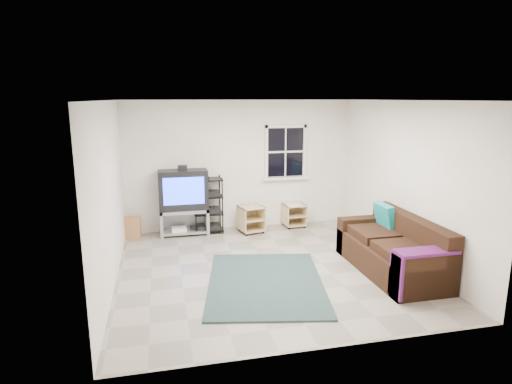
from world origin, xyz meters
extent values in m
plane|color=gray|center=(0.00, 0.00, 0.00)|extent=(4.60, 4.60, 0.00)
plane|color=white|center=(0.00, 0.00, 2.60)|extent=(4.60, 4.60, 0.00)
plane|color=white|center=(0.00, 2.30, 1.30)|extent=(4.60, 0.00, 4.60)
plane|color=white|center=(0.00, -2.30, 1.30)|extent=(4.60, 0.00, 4.60)
plane|color=white|center=(-2.30, 0.00, 1.30)|extent=(0.00, 4.60, 4.60)
plane|color=white|center=(2.30, 0.00, 1.30)|extent=(0.00, 4.60, 4.60)
cube|color=black|center=(0.95, 2.28, 1.55)|extent=(0.80, 0.01, 1.02)
cube|color=silver|center=(0.95, 2.26, 2.07)|extent=(0.88, 0.06, 0.06)
cube|color=silver|center=(0.95, 2.25, 1.00)|extent=(0.98, 0.14, 0.05)
cube|color=silver|center=(0.54, 2.26, 1.55)|extent=(0.06, 0.06, 1.10)
cube|color=silver|center=(1.36, 2.26, 1.55)|extent=(0.06, 0.06, 1.10)
cube|color=silver|center=(0.95, 2.27, 1.55)|extent=(0.78, 0.04, 0.04)
cube|color=gray|center=(-1.17, 2.04, 0.49)|extent=(0.94, 0.47, 0.06)
cube|color=gray|center=(-1.61, 2.04, 0.26)|extent=(0.06, 0.47, 0.52)
cube|color=gray|center=(-0.73, 2.04, 0.26)|extent=(0.06, 0.47, 0.52)
cube|color=gray|center=(-1.17, 2.04, 0.07)|extent=(0.82, 0.43, 0.04)
cube|color=gray|center=(-1.17, 2.25, 0.26)|extent=(0.94, 0.04, 0.52)
cube|color=silver|center=(-1.28, 2.00, 0.12)|extent=(0.28, 0.22, 0.07)
cube|color=black|center=(-0.96, 2.04, 0.11)|extent=(0.19, 0.17, 0.06)
cube|color=black|center=(-1.17, 2.04, 0.90)|extent=(0.94, 0.39, 0.77)
cube|color=blue|center=(-1.17, 1.83, 0.91)|extent=(0.77, 0.01, 0.52)
cube|color=black|center=(-1.17, 2.04, 1.33)|extent=(0.17, 0.12, 0.09)
cylinder|color=black|center=(-0.95, 1.89, 0.56)|extent=(0.02, 0.02, 1.13)
cylinder|color=black|center=(-0.43, 1.89, 0.56)|extent=(0.02, 0.02, 1.13)
cylinder|color=black|center=(-0.95, 2.26, 0.56)|extent=(0.02, 0.02, 1.13)
cylinder|color=black|center=(-0.43, 2.26, 0.56)|extent=(0.02, 0.02, 1.13)
cube|color=black|center=(-0.69, 2.08, 0.05)|extent=(0.56, 0.41, 0.02)
cube|color=black|center=(-0.69, 2.08, 0.11)|extent=(0.44, 0.33, 0.09)
cube|color=black|center=(-0.69, 2.08, 0.39)|extent=(0.56, 0.41, 0.02)
cube|color=black|center=(-0.69, 2.08, 0.45)|extent=(0.44, 0.33, 0.09)
cube|color=black|center=(-0.69, 2.08, 0.73)|extent=(0.56, 0.41, 0.02)
cube|color=black|center=(-0.69, 2.08, 0.79)|extent=(0.44, 0.33, 0.09)
cube|color=black|center=(-0.69, 2.08, 1.08)|extent=(0.56, 0.41, 0.02)
cube|color=#D5BB83|center=(0.14, 1.88, 0.52)|extent=(0.54, 0.54, 0.02)
cube|color=#D5BB83|center=(0.14, 1.88, 0.05)|extent=(0.54, 0.54, 0.02)
cube|color=#D5BB83|center=(-0.07, 1.84, 0.29)|extent=(0.12, 0.44, 0.48)
cube|color=#D5BB83|center=(0.35, 1.93, 0.29)|extent=(0.12, 0.44, 0.48)
cube|color=#D5BB83|center=(0.09, 2.09, 0.29)|extent=(0.40, 0.11, 0.48)
cube|color=#D5BB83|center=(0.14, 1.88, 0.27)|extent=(0.49, 0.51, 0.02)
cylinder|color=black|center=(0.00, 1.67, 0.02)|extent=(0.04, 0.04, 0.04)
cylinder|color=black|center=(0.28, 2.10, 0.02)|extent=(0.04, 0.04, 0.04)
cube|color=#D5BB83|center=(1.10, 2.07, 0.46)|extent=(0.45, 0.45, 0.02)
cube|color=#D5BB83|center=(1.10, 2.07, 0.05)|extent=(0.45, 0.45, 0.02)
cube|color=#D5BB83|center=(0.89, 2.05, 0.26)|extent=(0.04, 0.43, 0.43)
cube|color=#D5BB83|center=(1.30, 2.08, 0.26)|extent=(0.04, 0.43, 0.43)
cube|color=#D5BB83|center=(1.09, 2.27, 0.26)|extent=(0.39, 0.04, 0.43)
cube|color=#D5BB83|center=(1.10, 2.07, 0.24)|extent=(0.41, 0.43, 0.02)
cylinder|color=black|center=(0.94, 1.89, 0.02)|extent=(0.04, 0.04, 0.04)
cylinder|color=black|center=(1.26, 2.24, 0.02)|extent=(0.04, 0.04, 0.04)
cylinder|color=silver|center=(1.06, 1.97, 0.48)|extent=(0.30, 0.30, 0.02)
cube|color=black|center=(1.81, -0.55, 0.21)|extent=(0.91, 2.03, 0.43)
cube|color=black|center=(2.15, -0.55, 0.64)|extent=(0.24, 2.03, 0.44)
cube|color=black|center=(1.81, 0.34, 0.31)|extent=(0.91, 0.24, 0.63)
cube|color=black|center=(1.81, -1.44, 0.31)|extent=(0.91, 0.24, 0.63)
cube|color=black|center=(1.73, -0.95, 0.49)|extent=(0.61, 0.73, 0.13)
cube|color=black|center=(1.73, -0.14, 0.49)|extent=(0.61, 0.73, 0.13)
cube|color=teal|center=(2.00, 0.01, 0.73)|extent=(0.20, 0.49, 0.42)
cube|color=navy|center=(1.79, -1.44, 0.65)|extent=(0.84, 0.30, 0.04)
cube|color=navy|center=(1.38, -1.44, 0.33)|extent=(0.04, 0.30, 0.59)
cube|color=#311E16|center=(-0.17, -0.55, 0.01)|extent=(2.03, 2.52, 0.03)
cube|color=#A26E48|center=(-2.15, 2.00, 0.21)|extent=(0.31, 0.22, 0.42)
camera|label=1|loc=(-1.58, -6.15, 2.63)|focal=30.00mm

